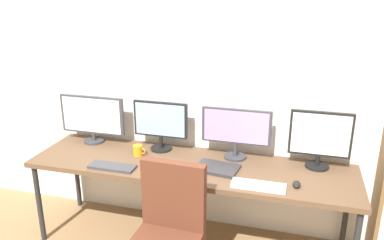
{
  "coord_description": "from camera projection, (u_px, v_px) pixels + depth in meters",
  "views": [
    {
      "loc": [
        0.77,
        -2.09,
        2.07
      ],
      "look_at": [
        0.0,
        0.65,
        1.09
      ],
      "focal_mm": 36.54,
      "sensor_mm": 36.0,
      "label": 1
    }
  ],
  "objects": [
    {
      "name": "monitor_center_left",
      "position": [
        161.0,
        123.0,
        3.27
      ],
      "size": [
        0.47,
        0.18,
        0.42
      ],
      "color": "black",
      "rests_on": "desk"
    },
    {
      "name": "keyboard_right",
      "position": [
        258.0,
        186.0,
        2.72
      ],
      "size": [
        0.38,
        0.13,
        0.02
      ],
      "primitive_type": "cube",
      "color": "silver",
      "rests_on": "desk"
    },
    {
      "name": "laptop_closed",
      "position": [
        217.0,
        168.0,
        2.98
      ],
      "size": [
        0.35,
        0.26,
        0.02
      ],
      "primitive_type": "cube",
      "rotation": [
        0.0,
        0.0,
        -0.13
      ],
      "color": "#2D2D2D",
      "rests_on": "desk"
    },
    {
      "name": "monitor_far_right",
      "position": [
        320.0,
        138.0,
        2.95
      ],
      "size": [
        0.46,
        0.18,
        0.45
      ],
      "color": "black",
      "rests_on": "desk"
    },
    {
      "name": "computer_mouse",
      "position": [
        297.0,
        184.0,
        2.73
      ],
      "size": [
        0.06,
        0.1,
        0.03
      ],
      "primitive_type": "ellipsoid",
      "color": "black",
      "rests_on": "desk"
    },
    {
      "name": "desk",
      "position": [
        190.0,
        169.0,
        3.09
      ],
      "size": [
        2.56,
        0.68,
        0.74
      ],
      "color": "brown",
      "rests_on": "ground_plane"
    },
    {
      "name": "monitor_center_right",
      "position": [
        236.0,
        130.0,
        3.11
      ],
      "size": [
        0.56,
        0.18,
        0.42
      ],
      "color": "#38383D",
      "rests_on": "desk"
    },
    {
      "name": "monitor_far_left",
      "position": [
        92.0,
        117.0,
        3.44
      ],
      "size": [
        0.6,
        0.18,
        0.42
      ],
      "color": "#38383D",
      "rests_on": "desk"
    },
    {
      "name": "coffee_mug",
      "position": [
        138.0,
        151.0,
        3.21
      ],
      "size": [
        0.11,
        0.08,
        0.09
      ],
      "color": "orange",
      "rests_on": "desk"
    },
    {
      "name": "wall_back",
      "position": [
        204.0,
        83.0,
        3.28
      ],
      "size": [
        4.96,
        0.1,
        2.6
      ],
      "color": "silver",
      "rests_on": "ground_plane"
    },
    {
      "name": "keyboard_left",
      "position": [
        112.0,
        167.0,
        3.01
      ],
      "size": [
        0.36,
        0.13,
        0.02
      ],
      "primitive_type": "cube",
      "color": "#38383D",
      "rests_on": "desk"
    }
  ]
}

